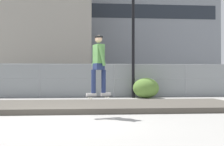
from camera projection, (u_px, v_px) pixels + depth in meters
ground_plane at (62, 122)px, 6.95m from camera, size 120.00×120.00×0.00m
gravel_berm at (71, 106)px, 9.91m from camera, size 12.34×3.34×0.18m
skateboard at (99, 97)px, 7.73m from camera, size 0.82×0.47×0.07m
skater at (99, 62)px, 7.74m from camera, size 0.71×0.62×1.73m
chain_fence at (77, 80)px, 14.86m from camera, size 20.30×0.06×1.85m
street_lamp at (133, 17)px, 14.64m from camera, size 0.44×0.44×7.00m
parked_car_mid at (97, 81)px, 18.37m from camera, size 4.49×2.13×1.66m
parked_car_far at (174, 81)px, 18.66m from camera, size 4.50×2.15×1.66m
library_building at (36, 4)px, 44.42m from camera, size 18.01×14.83×25.81m
office_block at (144, 31)px, 54.46m from camera, size 26.03×12.01×20.36m
shrub_left at (146, 88)px, 14.43m from camera, size 1.38×1.13×1.07m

